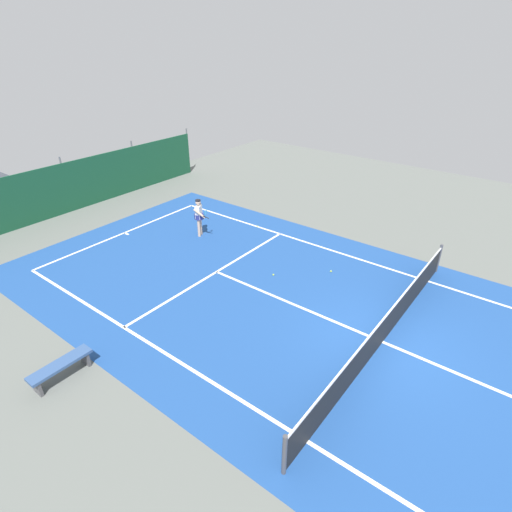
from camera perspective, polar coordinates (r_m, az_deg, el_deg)
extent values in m
plane|color=slate|center=(12.55, 17.08, -11.33)|extent=(36.00, 36.00, 0.00)
cube|color=#1E478C|center=(12.54, 17.08, -11.32)|extent=(11.02, 26.60, 0.01)
cube|color=white|center=(19.07, -17.78, 3.07)|extent=(8.22, 0.10, 0.01)
cube|color=white|center=(9.82, 7.08, -24.14)|extent=(0.10, 23.80, 0.01)
cube|color=white|center=(15.87, 22.73, -3.24)|extent=(0.10, 23.80, 0.01)
cube|color=white|center=(15.26, -5.49, -2.20)|extent=(8.22, 0.10, 0.01)
cube|color=white|center=(12.54, 17.08, -11.30)|extent=(0.10, 12.80, 0.01)
cube|color=white|center=(18.95, -17.52, 2.96)|extent=(0.10, 0.30, 0.01)
cube|color=black|center=(12.26, 17.39, -9.62)|extent=(9.92, 0.03, 0.95)
cube|color=white|center=(11.96, 17.74, -7.73)|extent=(9.92, 0.04, 0.05)
cylinder|color=#47474C|center=(8.92, 3.96, -25.81)|extent=(0.10, 0.10, 1.10)
cylinder|color=#47474C|center=(16.40, 24.00, -0.28)|extent=(0.10, 0.10, 1.10)
cube|color=#14472D|center=(22.03, -24.73, 8.57)|extent=(16.22, 0.06, 2.40)
cylinder|color=#595B60|center=(22.04, -24.88, 8.96)|extent=(0.08, 0.08, 2.70)
cylinder|color=#595B60|center=(24.06, -16.50, 11.93)|extent=(0.08, 0.08, 2.70)
cylinder|color=#595B60|center=(26.54, -9.42, 14.20)|extent=(0.08, 0.08, 2.70)
cube|color=#234C1E|center=(22.74, -25.15, 7.30)|extent=(14.60, 0.70, 1.10)
cylinder|color=#D8AD8C|center=(18.04, -7.69, 4.18)|extent=(0.12, 0.12, 0.82)
cylinder|color=#D8AD8C|center=(17.87, -7.92, 3.92)|extent=(0.12, 0.12, 0.82)
cylinder|color=navy|center=(17.76, -7.91, 5.48)|extent=(0.40, 0.40, 0.22)
cube|color=white|center=(17.68, -7.95, 6.08)|extent=(0.41, 0.33, 0.56)
sphere|color=#D8AD8C|center=(17.52, -8.04, 7.38)|extent=(0.22, 0.22, 0.22)
cylinder|color=black|center=(17.49, -8.06, 7.65)|extent=(0.23, 0.23, 0.04)
cylinder|color=#D8AD8C|center=(17.87, -7.70, 6.44)|extent=(0.09, 0.09, 0.58)
cylinder|color=#D8AD8C|center=(17.43, -7.85, 5.85)|extent=(0.30, 0.52, 0.41)
cylinder|color=black|center=(17.33, -6.95, 5.37)|extent=(0.14, 0.26, 0.13)
torus|color=teal|center=(17.24, -7.00, 6.04)|extent=(0.33, 0.24, 0.29)
sphere|color=#CCDB33|center=(18.72, 0.22, 4.12)|extent=(0.07, 0.07, 0.07)
sphere|color=#CCDB33|center=(15.44, 10.35, -2.09)|extent=(0.07, 0.07, 0.07)
sphere|color=#CCDB33|center=(14.99, 2.42, -2.61)|extent=(0.07, 0.07, 0.07)
cylinder|color=black|center=(25.38, -31.40, 7.27)|extent=(0.23, 0.64, 0.64)
cylinder|color=black|center=(23.08, -28.73, 6.13)|extent=(0.23, 0.64, 0.64)
cube|color=#335184|center=(11.77, -25.53, -13.42)|extent=(1.60, 0.40, 0.08)
cube|color=#4C4C51|center=(11.76, -28.10, -15.67)|extent=(0.08, 0.36, 0.45)
cube|color=#4C4C51|center=(12.10, -22.62, -12.81)|extent=(0.08, 0.36, 0.45)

